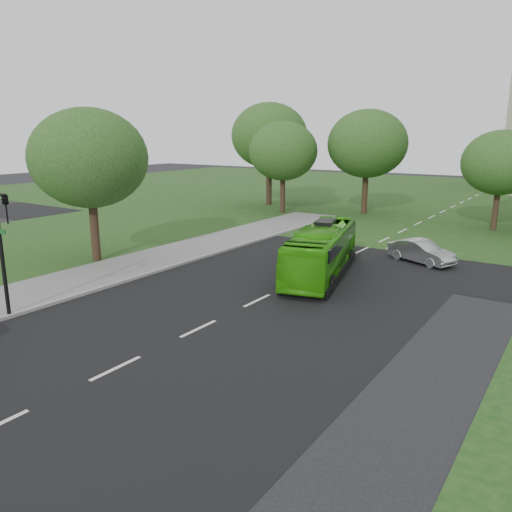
% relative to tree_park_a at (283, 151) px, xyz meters
% --- Properties ---
extents(ground, '(160.00, 160.00, 0.00)m').
position_rel_tree_park_a_xyz_m(ground, '(12.46, -24.75, -5.71)').
color(ground, black).
rests_on(ground, ground).
extents(street_surfaces, '(120.00, 120.00, 0.15)m').
position_rel_tree_park_a_xyz_m(street_surfaces, '(12.08, -2.00, -5.68)').
color(street_surfaces, black).
rests_on(street_surfaces, ground).
extents(tree_park_a, '(6.33, 6.33, 8.42)m').
position_rel_tree_park_a_xyz_m(tree_park_a, '(0.00, 0.00, 0.00)').
color(tree_park_a, black).
rests_on(tree_park_a, ground).
extents(tree_park_b, '(7.22, 7.22, 9.47)m').
position_rel_tree_park_a_xyz_m(tree_park_b, '(6.61, 3.82, 0.68)').
color(tree_park_b, black).
rests_on(tree_park_b, ground).
extents(tree_park_c, '(5.71, 5.71, 7.59)m').
position_rel_tree_park_a_xyz_m(tree_park_c, '(18.18, 1.52, -0.56)').
color(tree_park_c, black).
rests_on(tree_park_c, ground).
extents(tree_park_f, '(7.81, 7.81, 10.42)m').
position_rel_tree_park_a_xyz_m(tree_park_f, '(-4.05, 3.92, 1.38)').
color(tree_park_f, black).
rests_on(tree_park_f, ground).
extents(tree_side_near, '(6.56, 6.56, 8.71)m').
position_rel_tree_park_a_xyz_m(tree_side_near, '(0.53, -21.95, 0.20)').
color(tree_side_near, black).
rests_on(tree_side_near, ground).
extents(bus, '(4.49, 9.54, 2.59)m').
position_rel_tree_park_a_xyz_m(bus, '(12.87, -17.32, -4.42)').
color(bus, '#39B210').
rests_on(bus, ground).
extents(sedan, '(4.22, 2.79, 1.31)m').
position_rel_tree_park_a_xyz_m(sedan, '(16.46, -11.76, -5.05)').
color(sedan, '#B6B5BA').
rests_on(sedan, ground).
extents(traffic_light, '(0.89, 0.24, 5.58)m').
position_rel_tree_park_a_xyz_m(traffic_light, '(5.44, -30.08, -2.43)').
color(traffic_light, black).
rests_on(traffic_light, ground).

